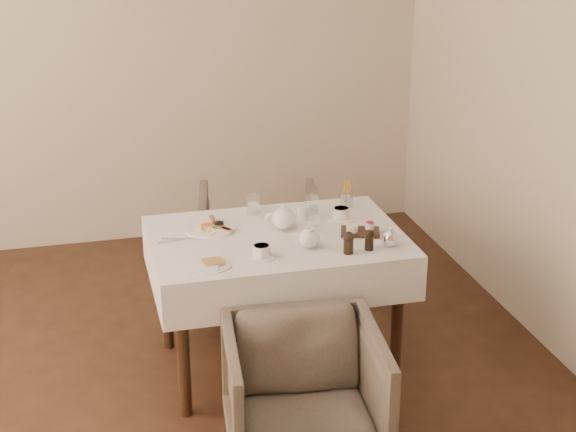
# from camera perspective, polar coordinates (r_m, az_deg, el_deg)

# --- Properties ---
(table) EXTENTS (1.28, 0.88, 0.75)m
(table) POSITION_cam_1_polar(r_m,az_deg,el_deg) (4.52, -0.74, -2.63)
(table) COLOR black
(table) RESTS_ON ground
(armchair_near) EXTENTS (0.75, 0.77, 0.64)m
(armchair_near) POSITION_cam_1_polar(r_m,az_deg,el_deg) (3.96, 1.06, -11.60)
(armchair_near) COLOR #4D4239
(armchair_near) RESTS_ON ground
(armchair_far) EXTENTS (0.84, 0.86, 0.68)m
(armchair_far) POSITION_cam_1_polar(r_m,az_deg,el_deg) (5.41, -1.85, -1.90)
(armchair_far) COLOR #4D4239
(armchair_far) RESTS_ON ground
(breakfast_plate) EXTENTS (0.26, 0.26, 0.03)m
(breakfast_plate) POSITION_cam_1_polar(r_m,az_deg,el_deg) (4.56, -5.03, -0.76)
(breakfast_plate) COLOR white
(breakfast_plate) RESTS_ON table
(side_plate) EXTENTS (0.20, 0.19, 0.02)m
(side_plate) POSITION_cam_1_polar(r_m,az_deg,el_deg) (4.13, -5.06, -3.20)
(side_plate) COLOR white
(side_plate) RESTS_ON table
(teapot_centre) EXTENTS (0.19, 0.16, 0.14)m
(teapot_centre) POSITION_cam_1_polar(r_m,az_deg,el_deg) (4.52, -0.29, -0.05)
(teapot_centre) COLOR white
(teapot_centre) RESTS_ON table
(teapot_front) EXTENTS (0.16, 0.14, 0.12)m
(teapot_front) POSITION_cam_1_polar(r_m,az_deg,el_deg) (4.30, 1.35, -1.35)
(teapot_front) COLOR white
(teapot_front) RESTS_ON table
(creamer) EXTENTS (0.07, 0.07, 0.07)m
(creamer) POSITION_cam_1_polar(r_m,az_deg,el_deg) (4.67, 0.99, 0.24)
(creamer) COLOR white
(creamer) RESTS_ON table
(teacup_near) EXTENTS (0.13, 0.13, 0.06)m
(teacup_near) POSITION_cam_1_polar(r_m,az_deg,el_deg) (4.21, -1.72, -2.34)
(teacup_near) COLOR white
(teacup_near) RESTS_ON table
(teacup_far) EXTENTS (0.14, 0.14, 0.07)m
(teacup_far) POSITION_cam_1_polar(r_m,az_deg,el_deg) (4.67, 3.46, 0.11)
(teacup_far) COLOR white
(teacup_far) RESTS_ON table
(glass_left) EXTENTS (0.08, 0.08, 0.10)m
(glass_left) POSITION_cam_1_polar(r_m,az_deg,el_deg) (4.74, -2.25, 0.74)
(glass_left) COLOR silver
(glass_left) RESTS_ON table
(glass_mid) EXTENTS (0.07, 0.07, 0.09)m
(glass_mid) POSITION_cam_1_polar(r_m,az_deg,el_deg) (4.48, 1.61, -0.62)
(glass_mid) COLOR silver
(glass_mid) RESTS_ON table
(glass_right) EXTENTS (0.07, 0.07, 0.10)m
(glass_right) POSITION_cam_1_polar(r_m,az_deg,el_deg) (4.75, 1.57, 0.77)
(glass_right) COLOR silver
(glass_right) RESTS_ON table
(condiment_board) EXTENTS (0.23, 0.18, 0.05)m
(condiment_board) POSITION_cam_1_polar(r_m,az_deg,el_deg) (4.50, 4.66, -0.95)
(condiment_board) COLOR black
(condiment_board) RESTS_ON table
(pepper_mill_left) EXTENTS (0.06, 0.06, 0.11)m
(pepper_mill_left) POSITION_cam_1_polar(r_m,az_deg,el_deg) (4.25, 3.93, -1.72)
(pepper_mill_left) COLOR black
(pepper_mill_left) RESTS_ON table
(pepper_mill_right) EXTENTS (0.05, 0.05, 0.11)m
(pepper_mill_right) POSITION_cam_1_polar(r_m,az_deg,el_deg) (4.30, 5.27, -1.54)
(pepper_mill_right) COLOR black
(pepper_mill_right) RESTS_ON table
(silver_pot) EXTENTS (0.12, 0.11, 0.11)m
(silver_pot) POSITION_cam_1_polar(r_m,az_deg,el_deg) (4.35, 6.62, -1.33)
(silver_pot) COLOR white
(silver_pot) RESTS_ON table
(fries_cup) EXTENTS (0.07, 0.07, 0.15)m
(fries_cup) POSITION_cam_1_polar(r_m,az_deg,el_deg) (4.84, 3.81, 1.34)
(fries_cup) COLOR silver
(fries_cup) RESTS_ON table
(cutlery_fork) EXTENTS (0.20, 0.07, 0.00)m
(cutlery_fork) POSITION_cam_1_polar(r_m,az_deg,el_deg) (4.45, -6.90, -1.48)
(cutlery_fork) COLOR silver
(cutlery_fork) RESTS_ON table
(cutlery_knife) EXTENTS (0.19, 0.04, 0.00)m
(cutlery_knife) POSITION_cam_1_polar(r_m,az_deg,el_deg) (4.44, -7.24, -1.59)
(cutlery_knife) COLOR silver
(cutlery_knife) RESTS_ON table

